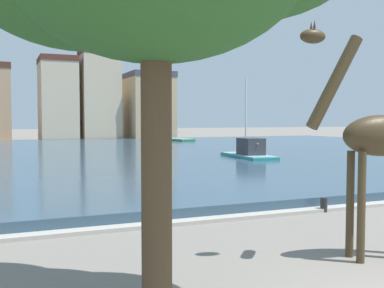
% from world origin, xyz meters
% --- Properties ---
extents(harbor_water, '(84.53, 51.70, 0.43)m').
position_xyz_m(harbor_water, '(0.00, 33.40, 0.22)').
color(harbor_water, '#334C60').
rests_on(harbor_water, ground).
extents(quay_edge_coping, '(84.53, 0.50, 0.12)m').
position_xyz_m(quay_edge_coping, '(0.00, 7.30, 0.06)').
color(quay_edge_coping, '#ADA89E').
rests_on(quay_edge_coping, ground).
extents(giraffe_statue, '(3.04, 1.10, 5.35)m').
position_xyz_m(giraffe_statue, '(1.54, 2.38, 2.73)').
color(giraffe_statue, '#42331E').
rests_on(giraffe_statue, ground).
extents(sailboat_green, '(3.76, 8.18, 6.69)m').
position_xyz_m(sailboat_green, '(14.44, 51.47, 0.37)').
color(sailboat_green, '#236B42').
rests_on(sailboat_green, ground).
extents(sailboat_teal, '(2.36, 6.65, 6.18)m').
position_xyz_m(sailboat_teal, '(10.30, 23.85, 0.58)').
color(sailboat_teal, teal).
rests_on(sailboat_teal, ground).
extents(mooring_bollard, '(0.24, 0.24, 0.50)m').
position_xyz_m(mooring_bollard, '(3.96, 7.15, 0.25)').
color(mooring_bollard, '#232326').
rests_on(mooring_bollard, ground).
extents(townhouse_narrow_midrow, '(5.13, 7.35, 11.99)m').
position_xyz_m(townhouse_narrow_midrow, '(1.45, 62.98, 6.01)').
color(townhouse_narrow_midrow, '#C6B293').
rests_on(townhouse_narrow_midrow, ground).
extents(townhouse_end_terrace, '(5.49, 5.80, 13.33)m').
position_xyz_m(townhouse_end_terrace, '(7.34, 62.38, 6.68)').
color(townhouse_end_terrace, '#C6B293').
rests_on(townhouse_end_terrace, ground).
extents(townhouse_tall_gabled, '(6.44, 7.88, 10.21)m').
position_xyz_m(townhouse_tall_gabled, '(14.63, 61.53, 5.12)').
color(townhouse_tall_gabled, tan).
rests_on(townhouse_tall_gabled, ground).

